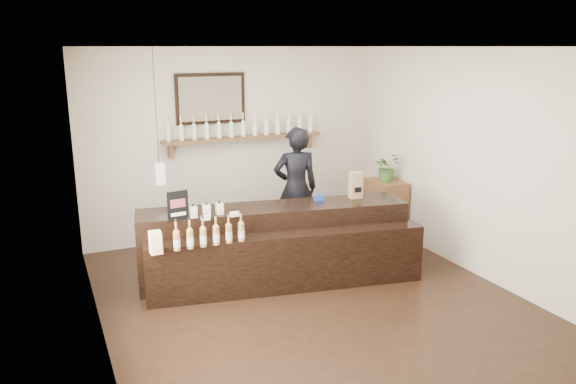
# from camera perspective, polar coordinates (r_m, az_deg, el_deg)

# --- Properties ---
(ground) EXTENTS (5.00, 5.00, 0.00)m
(ground) POSITION_cam_1_polar(r_m,az_deg,el_deg) (6.60, 1.95, -10.57)
(ground) COLOR black
(ground) RESTS_ON ground
(room_shell) EXTENTS (5.00, 5.00, 5.00)m
(room_shell) POSITION_cam_1_polar(r_m,az_deg,el_deg) (6.07, 2.08, 4.14)
(room_shell) COLOR beige
(room_shell) RESTS_ON ground
(back_wall_decor) EXTENTS (2.66, 0.96, 1.69)m
(back_wall_decor) POSITION_cam_1_polar(r_m,az_deg,el_deg) (8.19, -6.23, 7.14)
(back_wall_decor) COLOR brown
(back_wall_decor) RESTS_ON ground
(counter) EXTENTS (3.34, 1.44, 1.08)m
(counter) POSITION_cam_1_polar(r_m,az_deg,el_deg) (6.87, -1.05, -5.61)
(counter) COLOR black
(counter) RESTS_ON ground
(promo_sign) EXTENTS (0.24, 0.05, 0.34)m
(promo_sign) POSITION_cam_1_polar(r_m,az_deg,el_deg) (6.35, -11.13, -1.37)
(promo_sign) COLOR black
(promo_sign) RESTS_ON counter
(paper_bag) EXTENTS (0.16, 0.13, 0.34)m
(paper_bag) POSITION_cam_1_polar(r_m,az_deg,el_deg) (7.20, 6.89, 0.70)
(paper_bag) COLOR #9B764A
(paper_bag) RESTS_ON counter
(tape_dispenser) EXTENTS (0.12, 0.08, 0.10)m
(tape_dispenser) POSITION_cam_1_polar(r_m,az_deg,el_deg) (7.06, 3.15, -0.58)
(tape_dispenser) COLOR #1734A4
(tape_dispenser) RESTS_ON counter
(side_cabinet) EXTENTS (0.45, 0.61, 0.87)m
(side_cabinet) POSITION_cam_1_polar(r_m,az_deg,el_deg) (8.56, 9.82, -1.70)
(side_cabinet) COLOR brown
(side_cabinet) RESTS_ON ground
(potted_plant) EXTENTS (0.43, 0.39, 0.42)m
(potted_plant) POSITION_cam_1_polar(r_m,az_deg,el_deg) (8.40, 10.01, 2.53)
(potted_plant) COLOR #3A6729
(potted_plant) RESTS_ON side_cabinet
(shopkeeper) EXTENTS (0.79, 0.59, 1.97)m
(shopkeeper) POSITION_cam_1_polar(r_m,az_deg,el_deg) (7.83, 0.79, 1.15)
(shopkeeper) COLOR black
(shopkeeper) RESTS_ON ground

